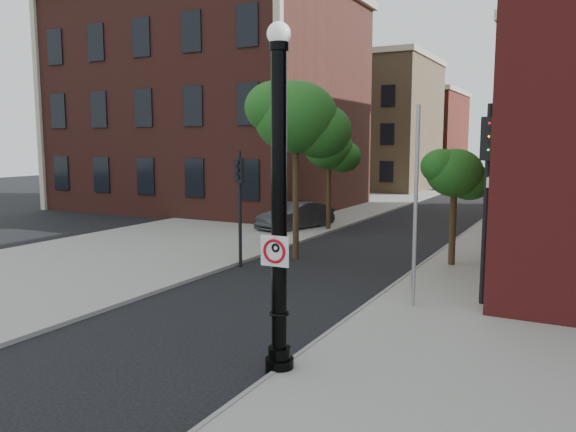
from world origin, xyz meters
The scene contains 16 objects.
ground centered at (0.00, 0.00, 0.00)m, with size 120.00×120.00×0.00m, color black.
sidewalk_right centered at (6.00, 10.00, 0.06)m, with size 8.00×60.00×0.12m, color gray.
sidewalk_left centered at (-9.00, 18.00, 0.06)m, with size 10.00×50.00×0.12m, color gray.
curb_edge centered at (2.05, 10.00, 0.07)m, with size 0.10×60.00×0.14m, color gray.
victorian_building centered at (-16.00, 23.97, 8.74)m, with size 18.60×14.60×17.95m.
bg_building_tan_a centered at (-12.00, 44.00, 6.00)m, with size 12.00×12.00×12.00m, color olive.
bg_building_red centered at (-12.00, 58.00, 5.00)m, with size 12.00×12.00×10.00m, color maroon.
lamppost centered at (2.03, 0.66, 3.07)m, with size 0.56×0.56×6.65m.
no_parking_sign centered at (2.03, 0.49, 2.47)m, with size 0.59×0.07×0.59m.
parked_car centered at (-5.99, 16.98, 0.73)m, with size 1.55×4.43×1.46m, color #2D2D32.
traffic_signal_left centered at (-3.79, 8.29, 2.82)m, with size 0.29×0.35×4.18m.
traffic_signal_right centered at (4.81, 7.09, 3.70)m, with size 0.43×0.48×5.50m.
utility_pole centered at (3.19, 6.02, 2.73)m, with size 0.11×0.11×5.45m, color #999999.
street_tree_a centered at (-2.64, 10.61, 5.36)m, with size 3.77×3.40×6.79m.
street_tree_b centered at (-4.33, 17.51, 4.13)m, with size 2.91×2.63×5.24m.
street_tree_c centered at (3.04, 11.80, 3.36)m, with size 2.37×2.14×4.28m.
Camera 1 is at (7.09, -8.53, 4.48)m, focal length 35.00 mm.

